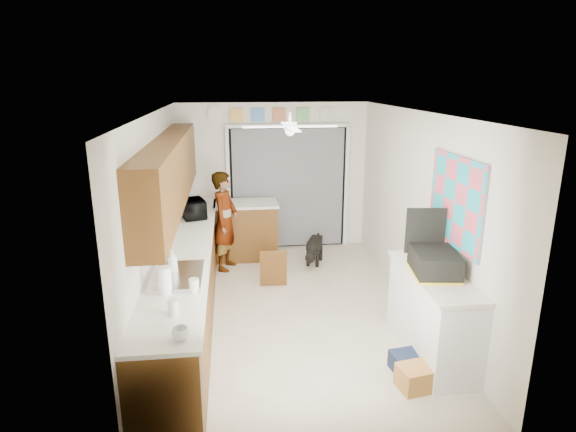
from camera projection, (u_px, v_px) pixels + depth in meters
name	position (u px, v px, depth m)	size (l,w,h in m)	color
floor	(292.00, 310.00, 6.20)	(5.00, 5.00, 0.00)	#BFB59A
ceiling	(292.00, 113.00, 5.51)	(5.00, 5.00, 0.00)	white
wall_back	(273.00, 177.00, 8.24)	(3.20, 3.20, 0.00)	white
wall_front	(336.00, 312.00, 3.47)	(3.20, 3.20, 0.00)	white
wall_left	(158.00, 222.00, 5.68)	(5.00, 5.00, 0.00)	white
wall_right	(418.00, 213.00, 6.04)	(5.00, 5.00, 0.00)	white
left_base_cabinets	(187.00, 283.00, 5.93)	(0.60, 4.80, 0.90)	brown
left_countertop	(186.00, 247.00, 5.80)	(0.62, 4.80, 0.04)	white
upper_cabinets	(170.00, 172.00, 5.73)	(0.32, 4.00, 0.80)	brown
sink_basin	(178.00, 277.00, 4.84)	(0.50, 0.76, 0.06)	silver
faucet	(158.00, 269.00, 4.79)	(0.03, 0.03, 0.22)	silver
peninsula_base	(246.00, 231.00, 7.93)	(1.00, 0.60, 0.90)	brown
peninsula_top	(246.00, 204.00, 7.80)	(1.04, 0.64, 0.04)	white
back_opening_recess	(288.00, 188.00, 8.30)	(2.00, 0.06, 2.10)	black
curtain_panel	(288.00, 189.00, 8.26)	(1.90, 0.03, 2.05)	gray
door_trim_left	(229.00, 190.00, 8.15)	(0.06, 0.04, 2.10)	white
door_trim_right	(346.00, 187.00, 8.39)	(0.06, 0.04, 2.10)	white
door_trim_head	(288.00, 126.00, 7.98)	(2.10, 0.04, 0.06)	white
header_frame_0	(237.00, 115.00, 7.86)	(0.22, 0.02, 0.22)	#F6AF52
header_frame_1	(258.00, 115.00, 7.90)	(0.22, 0.02, 0.22)	#538BDE
header_frame_2	(279.00, 115.00, 7.94)	(0.22, 0.02, 0.22)	#C66F4A
header_frame_3	(303.00, 114.00, 7.98)	(0.22, 0.02, 0.22)	#69B970
header_frame_4	(327.00, 114.00, 8.03)	(0.22, 0.02, 0.22)	silver
route66_sign	(215.00, 115.00, 7.82)	(0.22, 0.02, 0.26)	silver
right_counter_base	(432.00, 317.00, 5.09)	(0.50, 1.40, 0.90)	white
right_counter_top	(435.00, 276.00, 4.96)	(0.54, 1.44, 0.04)	white
abstract_painting	(455.00, 202.00, 4.98)	(0.03, 1.15, 0.95)	#E15369
ceiling_fan	(290.00, 127.00, 5.75)	(1.14, 1.14, 0.24)	white
microwave	(193.00, 209.00, 6.93)	(0.47, 0.32, 0.26)	black
soap_bottle	(173.00, 262.00, 4.90)	(0.11, 0.11, 0.28)	silver
cup	(180.00, 334.00, 3.69)	(0.13, 0.13, 0.10)	white
jar_a	(194.00, 285.00, 4.51)	(0.09, 0.09, 0.13)	silver
jar_b	(173.00, 307.00, 4.08)	(0.09, 0.09, 0.14)	silver
paper_towel_roll	(165.00, 280.00, 4.46)	(0.12, 0.12, 0.26)	white
suitcase	(435.00, 263.00, 4.92)	(0.43, 0.57, 0.25)	black
suitcase_rim	(434.00, 273.00, 4.95)	(0.44, 0.58, 0.02)	yellow
suitcase_lid	(425.00, 231.00, 5.13)	(0.42, 0.03, 0.50)	black
cardboard_box	(418.00, 377.00, 4.62)	(0.37, 0.28, 0.23)	#B68239
navy_crate	(407.00, 362.00, 4.91)	(0.31, 0.26, 0.19)	#162038
cabinet_door_panel	(273.00, 268.00, 6.81)	(0.38, 0.03, 0.57)	brown
man	(225.00, 221.00, 7.37)	(0.56, 0.37, 1.54)	white
dog	(315.00, 249.00, 7.72)	(0.25, 0.59, 0.47)	black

